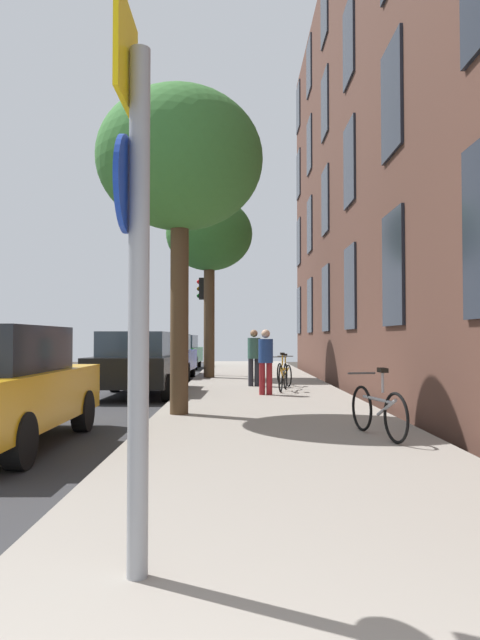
% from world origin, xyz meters
% --- Properties ---
extents(ground_plane, '(41.80, 41.80, 0.00)m').
position_xyz_m(ground_plane, '(-2.40, 15.00, 0.00)').
color(ground_plane, '#332D28').
extents(road_asphalt, '(7.00, 38.00, 0.01)m').
position_xyz_m(road_asphalt, '(-4.50, 15.00, 0.01)').
color(road_asphalt, '#2D2D30').
rests_on(road_asphalt, ground).
extents(sidewalk, '(4.20, 38.00, 0.12)m').
position_xyz_m(sidewalk, '(1.10, 15.00, 0.06)').
color(sidewalk, gray).
rests_on(sidewalk, ground).
extents(building_facade, '(0.56, 27.00, 14.03)m').
position_xyz_m(building_facade, '(3.69, 14.50, 7.03)').
color(building_facade, '#513328').
rests_on(building_facade, ground).
extents(sign_post, '(0.15, 0.60, 3.28)m').
position_xyz_m(sign_post, '(-0.12, 2.68, 1.99)').
color(sign_post, gray).
rests_on(sign_post, sidewalk).
extents(traffic_light, '(0.43, 0.24, 3.63)m').
position_xyz_m(traffic_light, '(-0.75, 20.84, 2.61)').
color(traffic_light, black).
rests_on(traffic_light, sidewalk).
extents(tree_near, '(3.00, 3.00, 5.85)m').
position_xyz_m(tree_near, '(-0.56, 9.79, 4.65)').
color(tree_near, '#4C3823').
rests_on(tree_near, sidewalk).
extents(tree_far, '(3.00, 3.00, 6.26)m').
position_xyz_m(tree_far, '(-0.49, 19.57, 5.03)').
color(tree_far, '#4C3823').
rests_on(tree_far, sidewalk).
extents(bicycle_0, '(0.51, 1.67, 0.95)m').
position_xyz_m(bicycle_0, '(2.40, 7.34, 0.49)').
color(bicycle_0, black).
rests_on(bicycle_0, sidewalk).
extents(bicycle_1, '(0.49, 1.65, 0.98)m').
position_xyz_m(bicycle_1, '(1.66, 14.41, 0.50)').
color(bicycle_1, black).
rests_on(bicycle_1, sidewalk).
extents(bicycle_2, '(0.45, 1.57, 0.91)m').
position_xyz_m(bicycle_2, '(1.82, 16.11, 0.47)').
color(bicycle_2, black).
rests_on(bicycle_2, sidewalk).
extents(pedestrian_0, '(0.49, 0.49, 1.56)m').
position_xyz_m(pedestrian_0, '(1.16, 13.33, 1.01)').
color(pedestrian_0, maroon).
rests_on(pedestrian_0, sidewalk).
extents(pedestrian_1, '(0.41, 0.41, 1.59)m').
position_xyz_m(pedestrian_1, '(0.95, 15.85, 1.03)').
color(pedestrian_1, '#26262D').
rests_on(pedestrian_1, sidewalk).
extents(car_1, '(2.01, 4.02, 1.62)m').
position_xyz_m(car_1, '(-2.01, 14.06, 0.84)').
color(car_1, black).
rests_on(car_1, road_asphalt).
extents(car_2, '(1.90, 4.04, 1.62)m').
position_xyz_m(car_2, '(-2.05, 20.38, 0.84)').
color(car_2, navy).
rests_on(car_2, road_asphalt).
extents(car_3, '(2.01, 4.16, 1.62)m').
position_xyz_m(car_3, '(-2.29, 27.47, 0.84)').
color(car_3, '#19662D').
rests_on(car_3, road_asphalt).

